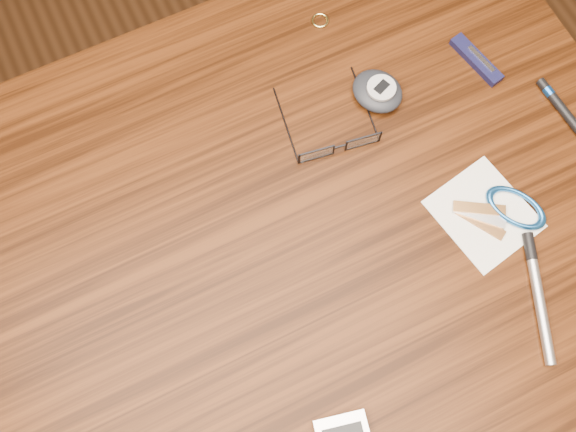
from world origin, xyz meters
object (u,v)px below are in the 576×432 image
pocket_knife (476,60)px  silver_pen (537,287)px  desk (252,289)px  pedometer (378,91)px  notepad_keys (501,211)px  eyeglasses (338,143)px

pocket_knife → silver_pen: 0.29m
desk → silver_pen: silver_pen is taller
desk → pedometer: 0.29m
silver_pen → notepad_keys: bearing=82.7°
desk → notepad_keys: bearing=-12.4°
eyeglasses → pocket_knife: size_ratio=1.48×
pedometer → pocket_knife: (0.13, -0.01, -0.01)m
desk → pedometer: size_ratio=12.43×
eyeglasses → silver_pen: size_ratio=0.86×
desk → silver_pen: (0.28, -0.16, 0.11)m
pedometer → silver_pen: pedometer is taller
pedometer → notepad_keys: 0.20m
pocket_knife → eyeglasses: bearing=-172.1°
eyeglasses → silver_pen: (0.12, -0.25, -0.00)m
eyeglasses → pocket_knife: eyeglasses is taller
notepad_keys → silver_pen: (-0.01, -0.09, 0.00)m
silver_pen → eyeglasses: bearing=115.7°
pedometer → pocket_knife: bearing=-5.0°
eyeglasses → notepad_keys: size_ratio=0.90×
pedometer → silver_pen: size_ratio=0.58×
pedometer → pocket_knife: size_ratio=0.98×
silver_pen → pocket_knife: bearing=72.0°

